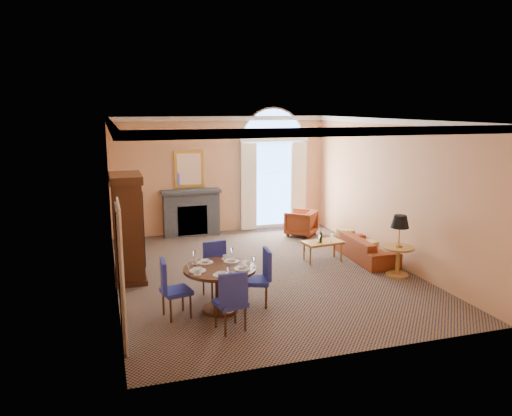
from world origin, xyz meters
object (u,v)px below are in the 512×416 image
object	(u,v)px
sofa	(367,248)
side_table	(399,238)
armoire	(128,229)
armchair	(301,223)
dining_table	(220,279)
coffee_table	(323,243)

from	to	relation	value
sofa	side_table	world-z (taller)	side_table
armoire	armchair	bearing A→B (deg)	25.30
armoire	dining_table	world-z (taller)	armoire
dining_table	sofa	bearing A→B (deg)	25.65
armchair	coffee_table	bearing A→B (deg)	31.31
armchair	side_table	size ratio (longest dim) A/B	0.60
armoire	side_table	distance (m)	5.53
armoire	armchair	world-z (taller)	armoire
dining_table	armchair	distance (m)	5.47
sofa	side_table	distance (m)	1.31
armchair	coffee_table	distance (m)	2.31
coffee_table	armoire	bearing A→B (deg)	171.27
armoire	side_table	size ratio (longest dim) A/B	1.71
sofa	dining_table	bearing A→B (deg)	117.47
side_table	armoire	bearing A→B (deg)	164.44
armchair	side_table	bearing A→B (deg)	51.22
sofa	armchair	xyz separation A→B (m)	(-0.60, 2.50, 0.07)
dining_table	coffee_table	distance (m)	3.56
coffee_table	armchair	bearing A→B (deg)	72.24
armoire	coffee_table	size ratio (longest dim) A/B	2.25
sofa	coffee_table	world-z (taller)	coffee_table
armoire	dining_table	distance (m)	2.60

